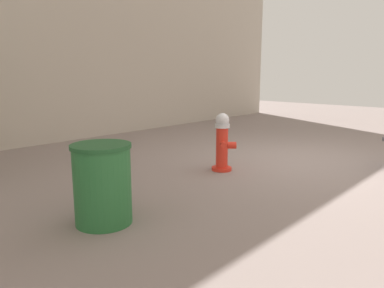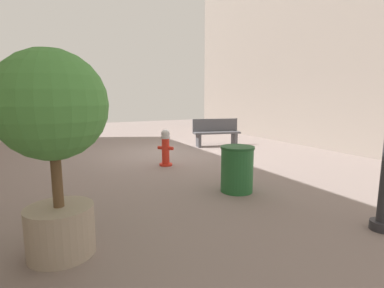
# 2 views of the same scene
# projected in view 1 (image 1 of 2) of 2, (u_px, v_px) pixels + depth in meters

# --- Properties ---
(ground_plane) EXTENTS (23.40, 23.40, 0.00)m
(ground_plane) POSITION_uv_depth(u_px,v_px,m) (301.00, 161.00, 6.59)
(ground_plane) COLOR gray
(fire_hydrant) EXTENTS (0.37, 0.37, 0.92)m
(fire_hydrant) POSITION_uv_depth(u_px,v_px,m) (222.00, 142.00, 5.87)
(fire_hydrant) COLOR red
(fire_hydrant) RESTS_ON ground_plane
(trash_bin) EXTENTS (0.61, 0.61, 0.84)m
(trash_bin) POSITION_uv_depth(u_px,v_px,m) (103.00, 184.00, 3.81)
(trash_bin) COLOR #266633
(trash_bin) RESTS_ON ground_plane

